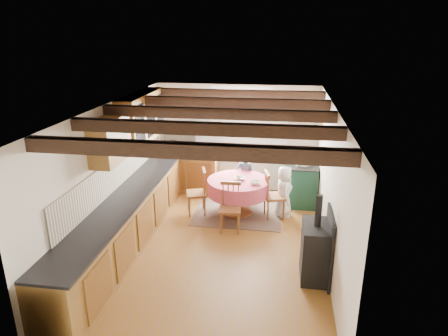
% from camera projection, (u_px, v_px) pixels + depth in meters
% --- Properties ---
extents(floor, '(3.60, 5.50, 0.00)m').
position_uv_depth(floor, '(217.00, 246.00, 6.89)').
color(floor, brown).
rests_on(floor, ground).
extents(ceiling, '(3.60, 5.50, 0.00)m').
position_uv_depth(ceiling, '(216.00, 108.00, 6.11)').
color(ceiling, white).
rests_on(ceiling, ground).
extents(wall_back, '(3.60, 0.00, 2.40)m').
position_uv_depth(wall_back, '(237.00, 138.00, 9.07)').
color(wall_back, silver).
rests_on(wall_back, ground).
extents(wall_front, '(3.60, 0.00, 2.40)m').
position_uv_depth(wall_front, '(170.00, 280.00, 3.93)').
color(wall_front, silver).
rests_on(wall_front, ground).
extents(wall_left, '(0.00, 5.50, 2.40)m').
position_uv_depth(wall_left, '(111.00, 175.00, 6.75)').
color(wall_left, silver).
rests_on(wall_left, ground).
extents(wall_right, '(0.00, 5.50, 2.40)m').
position_uv_depth(wall_right, '(330.00, 187.00, 6.25)').
color(wall_right, silver).
rests_on(wall_right, ground).
extents(beam_a, '(3.60, 0.16, 0.16)m').
position_uv_depth(beam_a, '(185.00, 150.00, 4.27)').
color(beam_a, '#3C2619').
rests_on(beam_a, ceiling).
extents(beam_b, '(3.60, 0.16, 0.16)m').
position_uv_depth(beam_b, '(203.00, 129.00, 5.20)').
color(beam_b, '#3C2619').
rests_on(beam_b, ceiling).
extents(beam_c, '(3.60, 0.16, 0.16)m').
position_uv_depth(beam_c, '(216.00, 113.00, 6.14)').
color(beam_c, '#3C2619').
rests_on(beam_c, ceiling).
extents(beam_d, '(3.60, 0.16, 0.16)m').
position_uv_depth(beam_d, '(226.00, 102.00, 7.07)').
color(beam_d, '#3C2619').
rests_on(beam_d, ceiling).
extents(beam_e, '(3.60, 0.16, 0.16)m').
position_uv_depth(beam_e, '(233.00, 94.00, 8.00)').
color(beam_e, '#3C2619').
rests_on(beam_e, ceiling).
extents(splash_left, '(0.02, 4.50, 0.55)m').
position_uv_depth(splash_left, '(120.00, 170.00, 7.03)').
color(splash_left, beige).
rests_on(splash_left, wall_left).
extents(splash_back, '(1.40, 0.02, 0.55)m').
position_uv_depth(splash_back, '(193.00, 137.00, 9.19)').
color(splash_back, beige).
rests_on(splash_back, wall_back).
extents(base_cabinet_left, '(0.60, 5.30, 0.88)m').
position_uv_depth(base_cabinet_left, '(132.00, 217.00, 6.96)').
color(base_cabinet_left, brown).
rests_on(base_cabinet_left, floor).
extents(base_cabinet_back, '(1.30, 0.60, 0.88)m').
position_uv_depth(base_cabinet_back, '(189.00, 172.00, 9.18)').
color(base_cabinet_back, brown).
rests_on(base_cabinet_back, floor).
extents(worktop_left, '(0.64, 5.30, 0.04)m').
position_uv_depth(worktop_left, '(131.00, 193.00, 6.81)').
color(worktop_left, black).
rests_on(worktop_left, base_cabinet_left).
extents(worktop_back, '(1.30, 0.64, 0.04)m').
position_uv_depth(worktop_back, '(189.00, 153.00, 9.02)').
color(worktop_back, black).
rests_on(worktop_back, base_cabinet_back).
extents(wall_cabinet_glass, '(0.34, 1.80, 0.90)m').
position_uv_depth(wall_cabinet_glass, '(142.00, 117.00, 7.60)').
color(wall_cabinet_glass, brown).
rests_on(wall_cabinet_glass, wall_left).
extents(wall_cabinet_solid, '(0.34, 0.90, 0.70)m').
position_uv_depth(wall_cabinet_solid, '(110.00, 140.00, 6.22)').
color(wall_cabinet_solid, brown).
rests_on(wall_cabinet_solid, wall_left).
extents(window_frame, '(1.34, 0.03, 1.54)m').
position_uv_depth(window_frame, '(241.00, 121.00, 8.91)').
color(window_frame, white).
rests_on(window_frame, wall_back).
extents(window_pane, '(1.20, 0.01, 1.40)m').
position_uv_depth(window_pane, '(241.00, 121.00, 8.91)').
color(window_pane, white).
rests_on(window_pane, wall_back).
extents(curtain_left, '(0.35, 0.10, 2.10)m').
position_uv_depth(curtain_left, '(203.00, 142.00, 9.11)').
color(curtain_left, white).
rests_on(curtain_left, wall_back).
extents(curtain_right, '(0.35, 0.10, 2.10)m').
position_uv_depth(curtain_right, '(279.00, 145.00, 8.87)').
color(curtain_right, white).
rests_on(curtain_right, wall_back).
extents(curtain_rod, '(2.00, 0.03, 0.03)m').
position_uv_depth(curtain_rod, '(241.00, 94.00, 8.63)').
color(curtain_rod, black).
rests_on(curtain_rod, wall_back).
extents(wall_picture, '(0.04, 0.50, 0.60)m').
position_uv_depth(wall_picture, '(320.00, 123.00, 8.24)').
color(wall_picture, gold).
rests_on(wall_picture, wall_right).
extents(wall_plate, '(0.30, 0.02, 0.30)m').
position_uv_depth(wall_plate, '(285.00, 118.00, 8.73)').
color(wall_plate, silver).
rests_on(wall_plate, wall_back).
extents(rug, '(1.73, 1.35, 0.01)m').
position_uv_depth(rug, '(238.00, 213.00, 8.10)').
color(rug, '#4B392A').
rests_on(rug, floor).
extents(dining_table, '(1.22, 1.22, 0.73)m').
position_uv_depth(dining_table, '(238.00, 197.00, 7.99)').
color(dining_table, '#DC4D66').
rests_on(dining_table, floor).
extents(chair_near, '(0.42, 0.44, 0.92)m').
position_uv_depth(chair_near, '(230.00, 208.00, 7.28)').
color(chair_near, brown).
rests_on(chair_near, floor).
extents(chair_left, '(0.51, 0.50, 0.93)m').
position_uv_depth(chair_left, '(196.00, 192.00, 7.99)').
color(chair_left, brown).
rests_on(chair_left, floor).
extents(chair_right, '(0.51, 0.50, 0.95)m').
position_uv_depth(chair_right, '(275.00, 195.00, 7.82)').
color(chair_right, brown).
rests_on(chair_right, floor).
extents(aga_range, '(0.63, 0.97, 0.90)m').
position_uv_depth(aga_range, '(301.00, 182.00, 8.55)').
color(aga_range, '#153828').
rests_on(aga_range, floor).
extents(cast_iron_stove, '(0.40, 0.66, 1.33)m').
position_uv_depth(cast_iron_stove, '(316.00, 237.00, 5.84)').
color(cast_iron_stove, black).
rests_on(cast_iron_stove, floor).
extents(child_far, '(0.44, 0.33, 1.10)m').
position_uv_depth(child_far, '(245.00, 177.00, 8.52)').
color(child_far, '#3F4C58').
rests_on(child_far, floor).
extents(child_right, '(0.40, 0.55, 1.03)m').
position_uv_depth(child_right, '(284.00, 191.00, 7.87)').
color(child_right, white).
rests_on(child_right, floor).
extents(bowl_a, '(0.27, 0.27, 0.05)m').
position_uv_depth(bowl_a, '(240.00, 178.00, 7.86)').
color(bowl_a, silver).
rests_on(bowl_a, dining_table).
extents(bowl_b, '(0.27, 0.27, 0.06)m').
position_uv_depth(bowl_b, '(255.00, 183.00, 7.63)').
color(bowl_b, silver).
rests_on(bowl_b, dining_table).
extents(cup, '(0.11, 0.11, 0.09)m').
position_uv_depth(cup, '(239.00, 179.00, 7.81)').
color(cup, silver).
rests_on(cup, dining_table).
extents(canister_tall, '(0.15, 0.15, 0.25)m').
position_uv_depth(canister_tall, '(173.00, 146.00, 9.03)').
color(canister_tall, '#262628').
rests_on(canister_tall, worktop_back).
extents(canister_wide, '(0.17, 0.17, 0.19)m').
position_uv_depth(canister_wide, '(187.00, 147.00, 9.05)').
color(canister_wide, '#262628').
rests_on(canister_wide, worktop_back).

